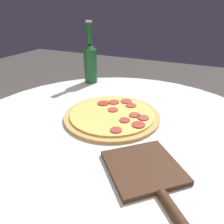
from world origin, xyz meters
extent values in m
cylinder|color=silver|center=(0.00, 0.00, 0.37)|extent=(0.07, 0.07, 0.70)
cylinder|color=silver|center=(0.00, 0.00, 0.73)|extent=(1.02, 1.02, 0.02)
cylinder|color=tan|center=(0.04, -0.06, 0.75)|extent=(0.32, 0.32, 0.01)
cylinder|color=#EACC60|center=(0.04, -0.06, 0.75)|extent=(0.28, 0.28, 0.01)
cylinder|color=#B23E33|center=(0.03, -0.16, 0.76)|extent=(0.04, 0.04, 0.00)
cylinder|color=#B83E2F|center=(0.04, -0.08, 0.76)|extent=(0.04, 0.04, 0.00)
cylinder|color=#B73C2B|center=(0.07, -0.14, 0.76)|extent=(0.04, 0.04, 0.00)
cylinder|color=#B03832|center=(-0.02, 0.04, 0.76)|extent=(0.03, 0.03, 0.00)
cylinder|color=#B63B28|center=(0.00, -0.14, 0.76)|extent=(0.04, 0.04, 0.00)
cylinder|color=#A23934|center=(-0.02, -0.03, 0.76)|extent=(0.03, 0.03, 0.00)
cylinder|color=#A63229|center=(0.10, -0.11, 0.76)|extent=(0.04, 0.04, 0.00)
cylinder|color=#A33D31|center=(-0.04, -0.07, 0.76)|extent=(0.04, 0.04, 0.00)
cylinder|color=#AA352A|center=(-0.07, -0.02, 0.76)|extent=(0.04, 0.04, 0.00)
cylinder|color=#B13D2F|center=(-0.07, -0.07, 0.76)|extent=(0.04, 0.04, 0.00)
cylinder|color=#195628|center=(0.29, -0.35, 0.82)|extent=(0.06, 0.06, 0.16)
cone|color=#195628|center=(0.29, -0.35, 0.91)|extent=(0.06, 0.06, 0.03)
cylinder|color=#195628|center=(0.29, -0.35, 0.97)|extent=(0.03, 0.03, 0.09)
cylinder|color=silver|center=(0.29, -0.35, 1.02)|extent=(0.03, 0.03, 0.01)
cube|color=#422819|center=(-0.14, 0.15, 0.75)|extent=(0.23, 0.23, 0.01)
cylinder|color=#422819|center=(-0.24, 0.26, 0.75)|extent=(0.12, 0.12, 0.02)
camera|label=1|loc=(-0.24, 0.53, 1.09)|focal=35.00mm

